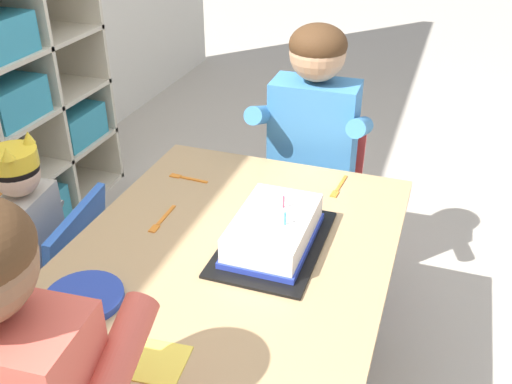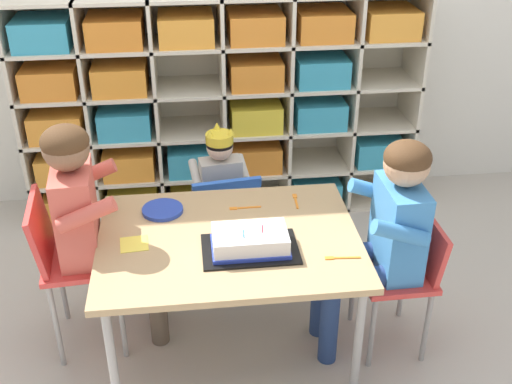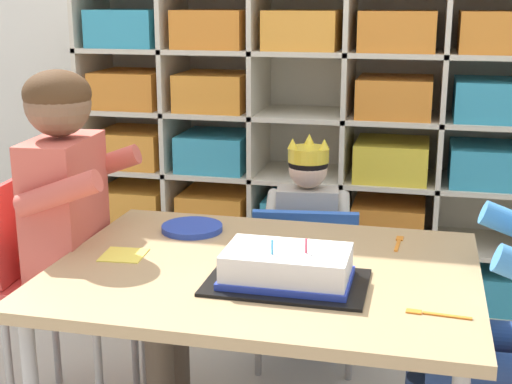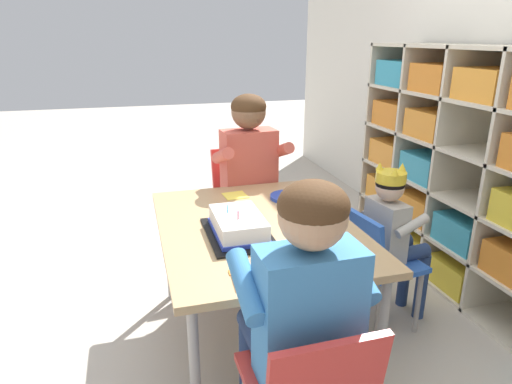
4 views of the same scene
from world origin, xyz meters
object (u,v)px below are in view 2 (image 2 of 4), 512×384
(paper_plate_stack, at_px, (163,210))
(fork_scattered_mid_table, at_px, (340,258))
(guest_at_table_side, at_px, (385,227))
(classroom_chair_guest_side, at_px, (404,267))
(fork_by_napkin, at_px, (243,208))
(birthday_cake_on_tray, at_px, (250,242))
(classroom_chair_adult_side, at_px, (70,255))
(fork_at_table_front_edge, at_px, (296,200))
(child_with_crown, at_px, (219,179))
(adult_helper_seated, at_px, (92,213))
(classroom_chair_blue, at_px, (224,212))
(activity_table, at_px, (229,246))

(paper_plate_stack, xyz_separation_m, fork_scattered_mid_table, (0.71, -0.45, -0.01))
(guest_at_table_side, distance_m, paper_plate_stack, 0.99)
(classroom_chair_guest_side, xyz_separation_m, fork_by_napkin, (-0.68, 0.28, 0.19))
(guest_at_table_side, xyz_separation_m, birthday_cake_on_tray, (-0.58, -0.05, 0.01))
(guest_at_table_side, bearing_deg, classroom_chair_adult_side, -98.43)
(fork_at_table_front_edge, bearing_deg, classroom_chair_guest_side, 56.80)
(child_with_crown, bearing_deg, classroom_chair_adult_side, 31.08)
(fork_by_napkin, height_order, fork_at_table_front_edge, same)
(child_with_crown, height_order, adult_helper_seated, adult_helper_seated)
(child_with_crown, relative_size, fork_by_napkin, 5.70)
(guest_at_table_side, height_order, fork_at_table_front_edge, guest_at_table_side)
(classroom_chair_blue, bearing_deg, child_with_crown, -90.72)
(activity_table, height_order, fork_by_napkin, fork_by_napkin)
(classroom_chair_blue, bearing_deg, guest_at_table_side, 128.32)
(classroom_chair_blue, bearing_deg, classroom_chair_adult_side, 24.95)
(classroom_chair_guest_side, height_order, birthday_cake_on_tray, birthday_cake_on_tray)
(classroom_chair_guest_side, distance_m, birthday_cake_on_tray, 0.73)
(fork_by_napkin, distance_m, fork_scattered_mid_table, 0.56)
(birthday_cake_on_tray, bearing_deg, adult_helper_seated, 159.88)
(fork_scattered_mid_table, bearing_deg, classroom_chair_blue, 122.59)
(classroom_chair_blue, distance_m, paper_plate_stack, 0.50)
(classroom_chair_blue, distance_m, birthday_cake_on_tray, 0.73)
(birthday_cake_on_tray, distance_m, fork_at_table_front_edge, 0.45)
(classroom_chair_guest_side, height_order, paper_plate_stack, classroom_chair_guest_side)
(classroom_chair_blue, xyz_separation_m, birthday_cake_on_tray, (0.06, -0.68, 0.26))
(adult_helper_seated, bearing_deg, classroom_chair_adult_side, 90.00)
(classroom_chair_blue, bearing_deg, birthday_cake_on_tray, 87.83)
(activity_table, xyz_separation_m, fork_scattered_mid_table, (0.43, -0.20, 0.05))
(activity_table, distance_m, fork_at_table_front_edge, 0.43)
(activity_table, height_order, child_with_crown, child_with_crown)
(fork_at_table_front_edge, bearing_deg, activity_table, -47.76)
(classroom_chair_blue, relative_size, fork_at_table_front_edge, 4.62)
(child_with_crown, distance_m, fork_scattered_mid_table, 0.99)
(fork_scattered_mid_table, bearing_deg, paper_plate_stack, 152.32)
(adult_helper_seated, bearing_deg, paper_plate_stack, -74.19)
(activity_table, distance_m, paper_plate_stack, 0.38)
(activity_table, relative_size, guest_at_table_side, 1.07)
(adult_helper_seated, relative_size, birthday_cake_on_tray, 2.76)
(activity_table, relative_size, fork_at_table_front_edge, 8.30)
(child_with_crown, distance_m, adult_helper_seated, 0.81)
(classroom_chair_blue, height_order, birthday_cake_on_tray, birthday_cake_on_tray)
(activity_table, height_order, adult_helper_seated, adult_helper_seated)
(birthday_cake_on_tray, distance_m, paper_plate_stack, 0.50)
(paper_plate_stack, bearing_deg, fork_scattered_mid_table, -32.13)
(guest_at_table_side, bearing_deg, paper_plate_stack, -108.32)
(activity_table, bearing_deg, guest_at_table_side, -4.16)
(adult_helper_seated, bearing_deg, classroom_chair_guest_side, -102.25)
(activity_table, relative_size, classroom_chair_adult_side, 1.46)
(classroom_chair_blue, relative_size, fork_by_napkin, 4.23)
(activity_table, distance_m, classroom_chair_adult_side, 0.71)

